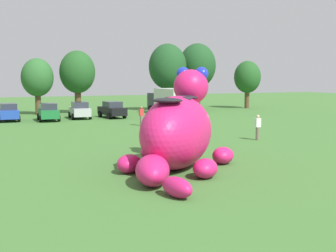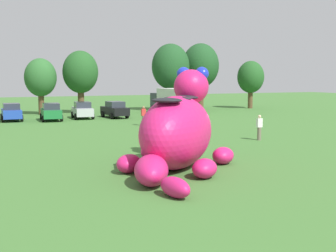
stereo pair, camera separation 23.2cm
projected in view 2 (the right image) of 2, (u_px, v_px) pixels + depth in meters
The scene contains 15 objects.
ground_plane at pixel (192, 162), 22.10m from camera, with size 160.00×160.00×0.00m, color #427533.
giant_inflatable_creature at pixel (177, 131), 20.56m from camera, with size 6.82×8.79×4.76m.
car_blue at pixel (11, 112), 43.00m from camera, with size 2.00×4.13×1.72m.
car_green at pixel (51, 112), 43.25m from camera, with size 2.17×4.21×1.72m.
car_silver at pixel (82, 110), 45.50m from camera, with size 2.20×4.23×1.72m.
car_black at pixel (115, 110), 46.32m from camera, with size 2.20×4.23×1.72m.
box_truck at pixel (171, 100), 50.96m from camera, with size 2.80×6.55×2.95m.
tree_centre_left at pixel (40, 78), 49.96m from camera, with size 3.58×3.58×6.36m.
tree_centre at pixel (80, 72), 51.62m from camera, with size 4.12×4.12×7.31m.
tree_centre_right at pixel (171, 67), 55.50m from camera, with size 4.74×4.74×8.41m.
tree_mid_right at pixel (201, 66), 59.47m from camera, with size 4.93×4.93×8.75m.
tree_right at pixel (251, 77), 60.25m from camera, with size 3.63×3.63×6.44m.
spectator_near_inflatable at pixel (156, 127), 30.07m from camera, with size 0.38×0.26×1.71m.
spectator_mid_field at pixel (259, 128), 29.82m from camera, with size 0.38×0.26×1.71m.
spectator_by_cars at pixel (144, 116), 38.73m from camera, with size 0.38×0.26×1.71m.
Camera 2 is at (-10.00, -19.37, 4.23)m, focal length 47.37 mm.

